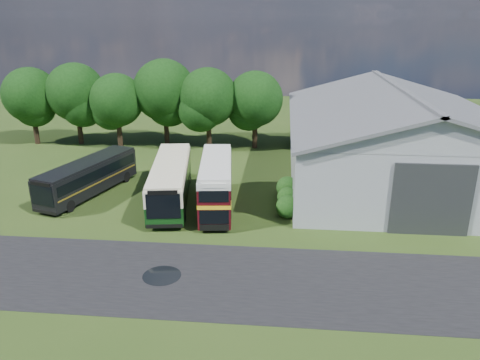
# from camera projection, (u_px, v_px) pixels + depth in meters

# --- Properties ---
(ground) EXTENTS (120.00, 120.00, 0.00)m
(ground) POSITION_uv_depth(u_px,v_px,m) (197.00, 252.00, 29.26)
(ground) COLOR #253D13
(ground) RESTS_ON ground
(asphalt_road) EXTENTS (60.00, 8.00, 0.02)m
(asphalt_road) POSITION_uv_depth(u_px,v_px,m) (241.00, 280.00, 26.18)
(asphalt_road) COLOR black
(asphalt_road) RESTS_ON ground
(puddle) EXTENTS (2.20, 2.20, 0.01)m
(puddle) POSITION_uv_depth(u_px,v_px,m) (162.00, 276.00, 26.58)
(puddle) COLOR black
(puddle) RESTS_ON ground
(storage_shed) EXTENTS (18.80, 24.80, 8.15)m
(storage_shed) POSITION_uv_depth(u_px,v_px,m) (395.00, 132.00, 41.53)
(storage_shed) COLOR gray
(storage_shed) RESTS_ON ground
(tree_far_left) EXTENTS (6.12, 6.12, 8.64)m
(tree_far_left) POSITION_uv_depth(u_px,v_px,m) (31.00, 95.00, 51.97)
(tree_far_left) COLOR black
(tree_far_left) RESTS_ON ground
(tree_left_a) EXTENTS (6.46, 6.46, 9.12)m
(tree_left_a) POSITION_uv_depth(u_px,v_px,m) (76.00, 92.00, 51.89)
(tree_left_a) COLOR black
(tree_left_a) RESTS_ON ground
(tree_left_b) EXTENTS (5.78, 5.78, 8.16)m
(tree_left_b) POSITION_uv_depth(u_px,v_px,m) (117.00, 100.00, 50.71)
(tree_left_b) COLOR black
(tree_left_b) RESTS_ON ground
(tree_mid) EXTENTS (6.80, 6.80, 9.60)m
(tree_mid) POSITION_uv_depth(u_px,v_px,m) (164.00, 90.00, 51.17)
(tree_mid) COLOR black
(tree_mid) RESTS_ON ground
(tree_right_a) EXTENTS (6.26, 6.26, 8.83)m
(tree_right_a) POSITION_uv_depth(u_px,v_px,m) (208.00, 97.00, 49.96)
(tree_right_a) COLOR black
(tree_right_a) RESTS_ON ground
(tree_right_b) EXTENTS (5.98, 5.98, 8.45)m
(tree_right_b) POSITION_uv_depth(u_px,v_px,m) (255.00, 99.00, 50.35)
(tree_right_b) COLOR black
(tree_right_b) RESTS_ON ground
(shrub_front) EXTENTS (1.70, 1.70, 1.70)m
(shrub_front) POSITION_uv_depth(u_px,v_px,m) (287.00, 217.00, 34.39)
(shrub_front) COLOR #194714
(shrub_front) RESTS_ON ground
(shrub_mid) EXTENTS (1.60, 1.60, 1.60)m
(shrub_mid) POSITION_uv_depth(u_px,v_px,m) (287.00, 206.00, 36.27)
(shrub_mid) COLOR #194714
(shrub_mid) RESTS_ON ground
(shrub_back) EXTENTS (1.80, 1.80, 1.80)m
(shrub_back) POSITION_uv_depth(u_px,v_px,m) (287.00, 197.00, 38.15)
(shrub_back) COLOR #194714
(shrub_back) RESTS_ON ground
(bus_green_single) EXTENTS (4.37, 11.82, 3.19)m
(bus_green_single) POSITION_uv_depth(u_px,v_px,m) (171.00, 181.00, 36.73)
(bus_green_single) COLOR black
(bus_green_single) RESTS_ON ground
(bus_maroon_double) EXTENTS (3.29, 9.23, 3.88)m
(bus_maroon_double) POSITION_uv_depth(u_px,v_px,m) (216.00, 185.00, 35.22)
(bus_maroon_double) COLOR black
(bus_maroon_double) RESTS_ON ground
(bus_dark_single) EXTENTS (5.17, 10.48, 2.82)m
(bus_dark_single) POSITION_uv_depth(u_px,v_px,m) (88.00, 177.00, 38.24)
(bus_dark_single) COLOR black
(bus_dark_single) RESTS_ON ground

